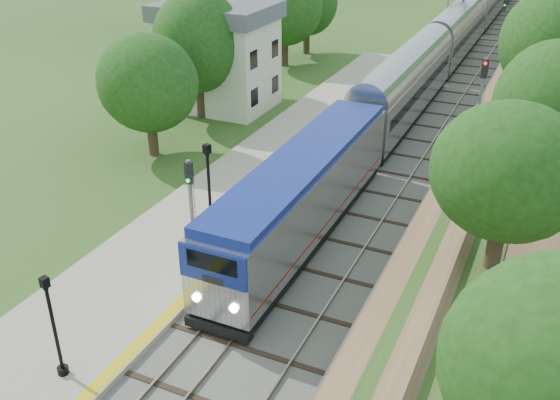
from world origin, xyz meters
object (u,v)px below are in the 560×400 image
at_px(lamppost_far, 210,196).
at_px(signal_platform, 191,206).
at_px(signal_gantry, 488,8).
at_px(train, 472,18).
at_px(station_building, 218,55).
at_px(signal_farside, 480,101).
at_px(lamppost_mid, 55,332).

bearing_deg(lamppost_far, signal_platform, -71.42).
distance_m(signal_gantry, train, 8.61).
bearing_deg(station_building, signal_gantry, 56.62).
distance_m(train, signal_farside, 36.93).
relative_size(train, signal_farside, 17.30).
height_order(station_building, lamppost_far, station_building).
relative_size(train, lamppost_mid, 28.33).
bearing_deg(train, lamppost_far, -94.46).
height_order(signal_platform, signal_farside, signal_farside).
bearing_deg(signal_platform, train, 86.95).
height_order(train, signal_platform, signal_platform).
bearing_deg(lamppost_far, signal_farside, 55.57).
distance_m(station_building, train, 35.73).
relative_size(train, lamppost_far, 24.26).
xyz_separation_m(signal_gantry, lamppost_far, (-6.47, -43.39, -2.28)).
bearing_deg(signal_farside, signal_gantry, 97.45).
relative_size(signal_gantry, lamppost_mid, 2.03).
xyz_separation_m(station_building, lamppost_mid, (10.15, -29.18, -1.86)).
xyz_separation_m(lamppost_mid, lamppost_far, (-0.15, 10.78, 0.31)).
xyz_separation_m(station_building, lamppost_far, (10.00, -18.40, -1.55)).
xyz_separation_m(station_building, train, (14.00, 32.82, -1.88)).
bearing_deg(lamppost_far, station_building, 118.53).
relative_size(lamppost_mid, signal_farside, 0.61).
xyz_separation_m(signal_gantry, signal_platform, (-5.37, -46.65, -1.03)).
xyz_separation_m(signal_platform, signal_farside, (9.10, 18.13, 0.48)).
bearing_deg(station_building, lamppost_far, -61.47).
height_order(station_building, signal_gantry, station_building).
height_order(lamppost_far, signal_farside, signal_farside).
relative_size(lamppost_far, signal_platform, 0.87).
xyz_separation_m(lamppost_mid, signal_platform, (0.95, 7.52, 1.55)).
distance_m(lamppost_far, signal_platform, 3.65).
relative_size(station_building, lamppost_mid, 2.07).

